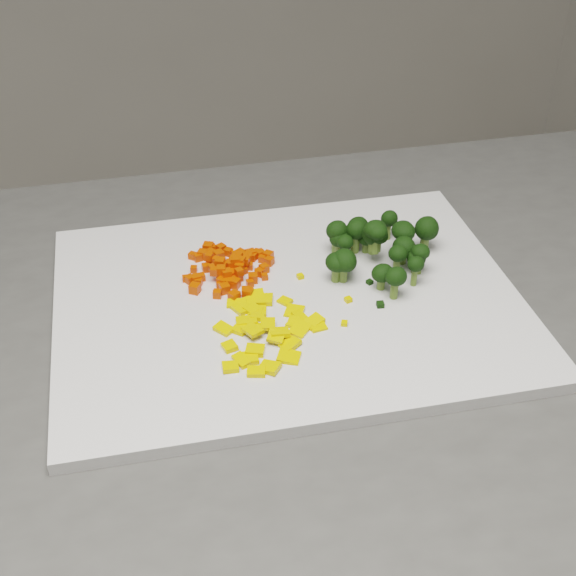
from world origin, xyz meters
name	(u,v)px	position (x,y,z in m)	size (l,w,h in m)	color
cutting_board	(288,302)	(0.06, 0.31, 0.91)	(0.42, 0.33, 0.01)	silver
carrot_pile	(228,261)	(0.03, 0.37, 0.92)	(0.09, 0.09, 0.03)	red
pepper_pile	(262,326)	(0.02, 0.27, 0.92)	(0.11, 0.11, 0.01)	yellow
broccoli_pile	(381,242)	(0.17, 0.32, 0.94)	(0.11, 0.11, 0.05)	black
carrot_cube_0	(207,268)	(0.01, 0.38, 0.91)	(0.01, 0.01, 0.01)	red
carrot_cube_1	(239,272)	(0.03, 0.35, 0.92)	(0.01, 0.01, 0.01)	red
carrot_cube_2	(216,255)	(0.03, 0.40, 0.91)	(0.01, 0.01, 0.01)	red
carrot_cube_3	(228,252)	(0.04, 0.40, 0.91)	(0.01, 0.01, 0.01)	red
carrot_cube_4	(209,257)	(0.02, 0.39, 0.92)	(0.01, 0.01, 0.01)	red
carrot_cube_5	(203,254)	(0.02, 0.40, 0.92)	(0.01, 0.01, 0.01)	red
carrot_cube_6	(210,254)	(0.03, 0.40, 0.92)	(0.01, 0.01, 0.01)	red
carrot_cube_7	(201,277)	(0.00, 0.37, 0.91)	(0.01, 0.01, 0.01)	red
carrot_cube_8	(235,283)	(0.03, 0.35, 0.92)	(0.01, 0.01, 0.01)	red
carrot_cube_9	(232,275)	(0.03, 0.36, 0.92)	(0.01, 0.01, 0.01)	red
carrot_cube_10	(225,264)	(0.03, 0.37, 0.92)	(0.01, 0.01, 0.01)	red
carrot_cube_11	(211,263)	(0.02, 0.39, 0.91)	(0.01, 0.01, 0.01)	red
carrot_cube_12	(269,261)	(0.07, 0.37, 0.91)	(0.01, 0.01, 0.01)	red
carrot_cube_13	(248,293)	(0.03, 0.33, 0.92)	(0.01, 0.01, 0.01)	red
carrot_cube_14	(225,289)	(0.02, 0.34, 0.92)	(0.01, 0.01, 0.01)	red
carrot_cube_15	(253,257)	(0.06, 0.38, 0.91)	(0.01, 0.01, 0.01)	red
carrot_cube_16	(260,254)	(0.07, 0.38, 0.92)	(0.01, 0.01, 0.01)	red
carrot_cube_17	(199,282)	(0.00, 0.36, 0.91)	(0.01, 0.01, 0.01)	red
carrot_cube_18	(185,279)	(-0.01, 0.37, 0.91)	(0.01, 0.01, 0.01)	red
carrot_cube_19	(232,261)	(0.04, 0.37, 0.92)	(0.01, 0.01, 0.01)	red
carrot_cube_20	(190,279)	(-0.01, 0.37, 0.91)	(0.01, 0.01, 0.01)	red
carrot_cube_21	(253,278)	(0.05, 0.35, 0.92)	(0.01, 0.01, 0.01)	red
carrot_cube_22	(244,270)	(0.04, 0.36, 0.91)	(0.01, 0.01, 0.01)	red
carrot_cube_23	(232,264)	(0.03, 0.37, 0.92)	(0.01, 0.01, 0.01)	red
carrot_cube_24	(264,269)	(0.06, 0.36, 0.92)	(0.01, 0.01, 0.01)	red
carrot_cube_25	(231,253)	(0.04, 0.40, 0.91)	(0.01, 0.01, 0.01)	red
carrot_cube_26	(257,252)	(0.07, 0.39, 0.91)	(0.01, 0.01, 0.01)	red
carrot_cube_27	(214,271)	(0.01, 0.36, 0.92)	(0.01, 0.01, 0.01)	red
carrot_cube_28	(212,248)	(0.03, 0.41, 0.91)	(0.01, 0.01, 0.01)	red
carrot_cube_29	(259,272)	(0.05, 0.35, 0.91)	(0.01, 0.01, 0.01)	red
carrot_cube_30	(265,277)	(0.06, 0.35, 0.91)	(0.01, 0.01, 0.01)	red
carrot_cube_31	(240,262)	(0.04, 0.37, 0.92)	(0.01, 0.01, 0.01)	red
carrot_cube_32	(234,296)	(0.02, 0.33, 0.92)	(0.01, 0.01, 0.01)	red
carrot_cube_33	(215,260)	(0.02, 0.38, 0.92)	(0.01, 0.01, 0.01)	red
carrot_cube_34	(233,279)	(0.03, 0.35, 0.91)	(0.01, 0.01, 0.01)	red
carrot_cube_35	(195,288)	(-0.01, 0.35, 0.92)	(0.01, 0.01, 0.01)	red
carrot_cube_36	(208,248)	(0.03, 0.41, 0.92)	(0.01, 0.01, 0.01)	red
carrot_cube_37	(217,294)	(0.01, 0.34, 0.91)	(0.01, 0.01, 0.01)	red
carrot_cube_38	(221,285)	(0.02, 0.35, 0.91)	(0.01, 0.01, 0.01)	red
carrot_cube_39	(220,278)	(0.02, 0.36, 0.91)	(0.01, 0.01, 0.01)	red
carrot_cube_40	(245,261)	(0.05, 0.38, 0.91)	(0.01, 0.01, 0.01)	red
carrot_cube_41	(222,285)	(0.02, 0.35, 0.91)	(0.01, 0.01, 0.01)	red
carrot_cube_42	(223,282)	(0.02, 0.35, 0.92)	(0.01, 0.01, 0.01)	red
carrot_cube_43	(230,282)	(0.02, 0.35, 0.92)	(0.01, 0.01, 0.01)	red
carrot_cube_44	(241,257)	(0.05, 0.38, 0.92)	(0.01, 0.01, 0.01)	red
carrot_cube_45	(250,266)	(0.05, 0.37, 0.91)	(0.01, 0.01, 0.01)	red
carrot_cube_46	(237,282)	(0.03, 0.35, 0.91)	(0.01, 0.01, 0.01)	red
carrot_cube_47	(223,285)	(0.02, 0.35, 0.91)	(0.01, 0.01, 0.01)	red
carrot_cube_48	(235,285)	(0.03, 0.34, 0.91)	(0.01, 0.01, 0.01)	red
carrot_cube_49	(206,268)	(0.01, 0.38, 0.91)	(0.01, 0.01, 0.01)	red
carrot_cube_50	(219,255)	(0.03, 0.40, 0.92)	(0.01, 0.01, 0.01)	red
carrot_cube_51	(248,258)	(0.05, 0.38, 0.92)	(0.01, 0.01, 0.01)	red
carrot_cube_52	(240,267)	(0.04, 0.36, 0.92)	(0.01, 0.01, 0.01)	red
carrot_cube_53	(210,247)	(0.03, 0.42, 0.91)	(0.01, 0.01, 0.01)	red
carrot_cube_54	(220,263)	(0.02, 0.37, 0.92)	(0.01, 0.01, 0.01)	red
carrot_cube_55	(212,268)	(0.01, 0.37, 0.92)	(0.01, 0.01, 0.01)	red
carrot_cube_56	(192,256)	(0.01, 0.41, 0.91)	(0.01, 0.01, 0.01)	red
carrot_cube_57	(221,270)	(0.02, 0.36, 0.92)	(0.01, 0.01, 0.01)	red
carrot_cube_58	(198,257)	(0.01, 0.40, 0.91)	(0.01, 0.01, 0.01)	red
carrot_cube_59	(246,261)	(0.05, 0.37, 0.92)	(0.01, 0.01, 0.01)	red
carrot_cube_60	(196,279)	(0.00, 0.37, 0.92)	(0.01, 0.01, 0.01)	red
carrot_cube_61	(237,258)	(0.04, 0.38, 0.92)	(0.01, 0.01, 0.01)	red
carrot_cube_62	(194,269)	(0.00, 0.39, 0.91)	(0.01, 0.01, 0.01)	red
carrot_cube_63	(262,259)	(0.07, 0.37, 0.91)	(0.01, 0.01, 0.01)	red
carrot_cube_64	(236,295)	(0.02, 0.33, 0.91)	(0.01, 0.01, 0.01)	red
carrot_cube_65	(261,272)	(0.06, 0.35, 0.91)	(0.01, 0.01, 0.01)	red
carrot_cube_66	(227,274)	(0.02, 0.36, 0.92)	(0.01, 0.01, 0.01)	red
carrot_cube_67	(216,294)	(0.01, 0.34, 0.91)	(0.01, 0.01, 0.01)	red
carrot_cube_68	(235,261)	(0.04, 0.37, 0.92)	(0.01, 0.01, 0.01)	red
carrot_cube_69	(268,256)	(0.07, 0.38, 0.92)	(0.01, 0.01, 0.01)	red
carrot_cube_70	(221,249)	(0.04, 0.41, 0.92)	(0.01, 0.01, 0.01)	red
carrot_cube_71	(195,280)	(0.00, 0.37, 0.91)	(0.01, 0.01, 0.01)	red
carrot_cube_72	(251,254)	(0.06, 0.39, 0.92)	(0.01, 0.01, 0.01)	red
carrot_cube_73	(250,283)	(0.04, 0.34, 0.91)	(0.01, 0.01, 0.01)	red
carrot_cube_74	(246,292)	(0.03, 0.33, 0.92)	(0.01, 0.01, 0.01)	red
carrot_cube_75	(236,255)	(0.05, 0.39, 0.91)	(0.01, 0.01, 0.01)	red
carrot_cube_76	(259,272)	(0.06, 0.35, 0.91)	(0.01, 0.01, 0.01)	red
carrot_cube_77	(240,277)	(0.04, 0.35, 0.91)	(0.01, 0.01, 0.01)	red
carrot_cube_78	(240,254)	(0.05, 0.39, 0.92)	(0.01, 0.01, 0.01)	red
pepper_chunk_0	(250,358)	(0.00, 0.24, 0.91)	(0.02, 0.01, 0.00)	yellow
pepper_chunk_1	(241,360)	(-0.01, 0.24, 0.91)	(0.02, 0.01, 0.00)	yellow
pepper_chunk_2	(230,346)	(-0.01, 0.27, 0.91)	(0.01, 0.01, 0.00)	yellow
pepper_chunk_3	(253,330)	(0.01, 0.27, 0.92)	(0.02, 0.01, 0.00)	yellow
pepper_chunk_4	(237,304)	(0.02, 0.32, 0.91)	(0.02, 0.01, 0.00)	yellow
pepper_chunk_5	(258,311)	(0.03, 0.30, 0.91)	(0.01, 0.02, 0.00)	yellow
pepper_chunk_6	(290,344)	(0.04, 0.25, 0.91)	(0.01, 0.02, 0.00)	yellow
pepper_chunk_7	(269,367)	(0.01, 0.23, 0.91)	(0.02, 0.01, 0.00)	yellow
pepper_chunk_8	(297,324)	(0.05, 0.27, 0.91)	(0.02, 0.01, 0.00)	yellow
pepper_chunk_9	(278,334)	(0.03, 0.26, 0.91)	(0.01, 0.01, 0.00)	yellow
pepper_chunk_10	(289,357)	(0.03, 0.23, 0.91)	(0.02, 0.02, 0.00)	yellow
pepper_chunk_11	(294,312)	(0.06, 0.29, 0.91)	(0.02, 0.02, 0.00)	yellow
pepper_chunk_12	(252,309)	(0.03, 0.30, 0.91)	(0.01, 0.01, 0.00)	yellow
pepper_chunk_13	(242,308)	(0.02, 0.31, 0.91)	(0.01, 0.02, 0.00)	yellow
pepper_chunk_14	(255,350)	(0.01, 0.25, 0.91)	(0.02, 0.01, 0.00)	yellow
pepper_chunk_15	(285,301)	(0.06, 0.30, 0.91)	(0.01, 0.01, 0.00)	yellow
pepper_chunk_16	(265,300)	(0.04, 0.31, 0.91)	(0.02, 0.01, 0.00)	yellow
pepper_chunk_17	(224,329)	(-0.01, 0.29, 0.91)	(0.02, 0.01, 0.00)	yellow
pepper_chunk_18	(279,332)	(0.03, 0.26, 0.92)	(0.01, 0.02, 0.00)	yellow
pepper_chunk_19	(256,312)	(0.03, 0.30, 0.91)	(0.01, 0.01, 0.00)	yellow
pepper_chunk_20	(230,367)	(-0.02, 0.24, 0.91)	(0.01, 0.01, 0.00)	yellow
pepper_chunk_21	(256,297)	(0.04, 0.32, 0.91)	(0.02, 0.02, 0.00)	yellow
pepper_chunk_22	(268,324)	(0.03, 0.28, 0.92)	(0.02, 0.01, 0.00)	yellow
pepper_chunk_23	(300,329)	(0.05, 0.26, 0.91)	(0.02, 0.01, 0.00)	yellow
pepper_chunk_24	(240,329)	(0.01, 0.28, 0.91)	(0.01, 0.01, 0.00)	yellow
pepper_chunk_25	(253,329)	(0.01, 0.27, 0.92)	(0.01, 0.01, 0.00)	yellow
pepper_chunk_26	(318,327)	(0.07, 0.26, 0.91)	(0.01, 0.01, 0.00)	yellow
pepper_chunk_27	(256,372)	(0.00, 0.23, 0.91)	(0.01, 0.01, 0.00)	yellow
pepper_chunk_28	(245,304)	(0.02, 0.32, 0.91)	(0.02, 0.01, 0.00)	yellow
pepper_chunk_29	(257,317)	(0.03, 0.29, 0.91)	(0.01, 0.01, 0.00)	yellow
pepper_chunk_30	(313,322)	(0.07, 0.26, 0.91)	(0.02, 0.01, 0.00)	yellow
pepper_chunk_31	(294,322)	(0.05, 0.27, 0.91)	(0.01, 0.01, 0.00)	yellow
pepper_chunk_32	(276,337)	(0.03, 0.26, 0.92)	(0.01, 0.01, 0.00)	yellow
pepper_chunk_33	(301,318)	(0.06, 0.28, 0.91)	(0.02, 0.01, 0.00)	yellow
pepper_chunk_34	(247,321)	(0.02, 0.29, 0.91)	(0.02, 0.01, 0.00)	yellow
pepper_chunk_35	(255,329)	(0.02, 0.28, 0.91)	(0.02, 0.01, 0.00)	yellow
broccoli_floret_0	(415,272)	(0.18, 0.28, 0.93)	(0.02, 0.02, 0.03)	black
broccoli_floret_1	(419,260)	(0.19, 0.29, 0.93)	(0.02, 0.02, 0.03)	black
broccoli_floret_2	(374,236)	(0.16, 0.33, 0.94)	(0.03, 0.03, 0.03)	black
broccoli_floret_3	(336,268)	(0.12, 0.31, 0.93)	(0.03, 0.03, 0.03)	black
broccoli_floret_4	(344,263)	(0.13, 0.32, 0.92)	(0.03, 0.03, 0.02)	black
broccoli_floret_5	(397,260)	(0.17, 0.30, 0.93)	(0.03, 0.03, 0.03)	black
broccoli_floret_6	(336,238)	(0.14, 0.36, 0.93)	(0.03, 0.03, 0.03)	black
broccoli_floret_7	(343,267)	(0.12, 0.31, 0.93)	(0.03, 0.03, 0.03)	black
broccoli_floret_8	(376,239)	(0.16, 0.32, 0.94)	(0.03, 0.03, 0.03)	black
broccoli_floret_9	(402,238)	(0.20, 0.33, 0.93)	(0.03, 0.03, 0.03)	black
broccoli_floret_10	(338,243)	(0.14, 0.35, 0.92)	(0.03, 0.03, 0.03)	black
broccoli_floret_11	(425,235)	(0.22, 0.32, 0.93)	(0.03, 0.03, 0.03)	black
broccoli_floret_12	(376,237)	(0.17, 0.33, 0.94)	(0.02, 0.02, 0.03)	black
broccoli_floret_13	(395,284)	(0.15, 0.27, 0.93)	(0.03, 0.03, 0.03)	black
broccoli_floret_14	(366,242)	(0.17, 0.35, 0.92)	(0.02, 0.02, 0.02)	black
broccoli_floret_15	(356,237)	(0.16, 0.35, 0.93)	(0.03, 0.03, 0.03)	black
broccoli_floret_16	(415,262)	(0.19, 0.29, 0.92)	(0.03, 0.03, 0.02)	black
broccoli_floret_17	(374,238)	(0.16, 0.33, 0.94)	(0.02, 0.02, 0.03)	black
broccoli_floret_18	(381,277)	(0.15, 0.29, 0.92)	(0.03, 0.03, 0.03)	black
broccoli_floret_19	(403,251)	(0.19, 0.31, 0.92)	(0.03, 0.03, 0.03)	black
broccoli_floret_20	(373,240)	(0.16, 0.33, 0.94)	(0.03, 0.03, 0.03)	black
broccoli_floret_21	(388,226)	(0.20, 0.36, 0.93)	(0.02, 0.02, 0.03)	black
broccoli_floret_22	(344,248)	(0.14, 0.34, 0.92)	(0.02, 0.02, 0.03)	black
broccoli_floret_23	(378,240)	(0.17, 0.32, 0.94)	(0.02, 0.02, 0.02)	black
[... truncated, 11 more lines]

